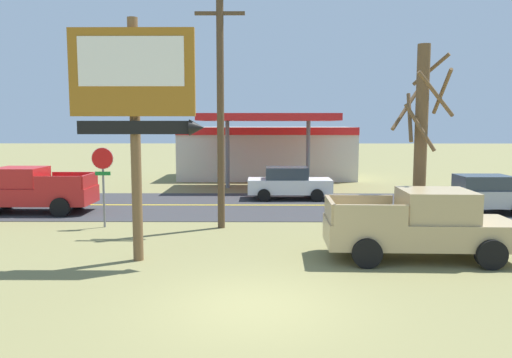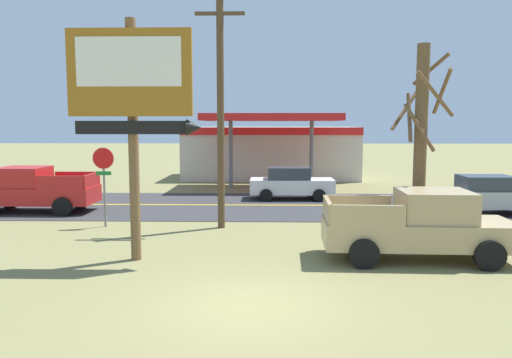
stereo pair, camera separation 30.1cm
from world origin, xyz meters
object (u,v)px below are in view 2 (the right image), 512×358
at_px(stop_sign, 104,172).
at_px(car_silver_mid_lane, 483,195).
at_px(pickup_red_on_road, 33,190).
at_px(gas_station, 271,151).
at_px(bare_tree, 421,140).
at_px(pickup_tan_parked_on_lawn, 419,226).
at_px(car_white_far_lane, 291,183).
at_px(motel_sign, 133,95).
at_px(utility_pole, 220,96).

bearing_deg(stop_sign, car_silver_mid_lane, 11.22).
bearing_deg(pickup_red_on_road, gas_station, 53.91).
height_order(stop_sign, bare_tree, bare_tree).
distance_m(bare_tree, pickup_tan_parked_on_lawn, 3.17).
bearing_deg(car_white_far_lane, stop_sign, -135.83).
bearing_deg(car_white_far_lane, motel_sign, -112.48).
xyz_separation_m(motel_sign, pickup_tan_parked_on_lawn, (7.88, 0.35, -3.60)).
xyz_separation_m(gas_station, car_white_far_lane, (0.99, -10.16, -1.11)).
bearing_deg(utility_pole, car_white_far_lane, 67.77).
xyz_separation_m(motel_sign, pickup_red_on_road, (-6.52, 7.60, -3.60)).
height_order(utility_pole, bare_tree, utility_pole).
xyz_separation_m(utility_pole, car_silver_mid_lane, (10.79, 3.05, -3.96)).
height_order(gas_station, car_silver_mid_lane, gas_station).
bearing_deg(motel_sign, car_white_far_lane, 67.52).
xyz_separation_m(bare_tree, gas_station, (-4.64, 19.36, -1.36)).
distance_m(motel_sign, bare_tree, 8.87).
relative_size(motel_sign, car_silver_mid_lane, 1.57).
bearing_deg(stop_sign, motel_sign, -62.37).
relative_size(pickup_red_on_road, car_silver_mid_lane, 1.24).
bearing_deg(pickup_tan_parked_on_lawn, gas_station, 100.77).
height_order(gas_station, pickup_tan_parked_on_lawn, gas_station).
bearing_deg(pickup_tan_parked_on_lawn, utility_pole, 144.81).
relative_size(stop_sign, pickup_red_on_road, 0.57).
height_order(utility_pole, car_silver_mid_lane, utility_pole).
relative_size(stop_sign, car_white_far_lane, 0.70).
bearing_deg(gas_station, car_silver_mid_lane, -57.84).
height_order(stop_sign, pickup_tan_parked_on_lawn, stop_sign).
bearing_deg(motel_sign, utility_pole, 67.14).
bearing_deg(car_white_far_lane, car_silver_mid_lane, -26.82).
height_order(car_silver_mid_lane, car_white_far_lane, same).
bearing_deg(pickup_red_on_road, bare_tree, -19.14).
bearing_deg(car_white_far_lane, bare_tree, -68.35).
relative_size(motel_sign, utility_pole, 0.74).
bearing_deg(motel_sign, car_silver_mid_lane, 30.87).
bearing_deg(pickup_tan_parked_on_lawn, stop_sign, 157.56).
distance_m(gas_station, pickup_red_on_road, 17.56).
height_order(motel_sign, pickup_tan_parked_on_lawn, motel_sign).
bearing_deg(car_silver_mid_lane, gas_station, 122.16).
distance_m(gas_station, pickup_tan_parked_on_lawn, 21.82).
xyz_separation_m(utility_pole, pickup_tan_parked_on_lawn, (5.96, -4.20, -3.83)).
bearing_deg(bare_tree, pickup_tan_parked_on_lawn, -105.59).
relative_size(utility_pole, car_white_far_lane, 2.14).
distance_m(bare_tree, car_white_far_lane, 10.20).
relative_size(gas_station, pickup_tan_parked_on_lawn, 2.28).
bearing_deg(gas_station, stop_sign, -109.90).
bearing_deg(pickup_red_on_road, pickup_tan_parked_on_lawn, -26.72).
bearing_deg(utility_pole, stop_sign, 179.39).
xyz_separation_m(stop_sign, pickup_tan_parked_on_lawn, (10.28, -4.25, -1.06)).
bearing_deg(gas_station, utility_pole, -96.25).
relative_size(pickup_tan_parked_on_lawn, pickup_red_on_road, 1.01).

